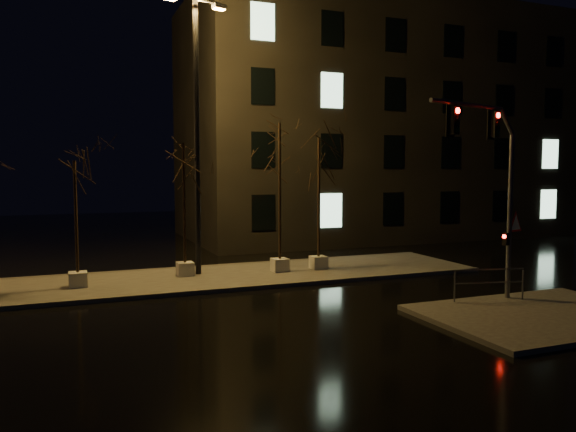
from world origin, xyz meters
name	(u,v)px	position (x,y,z in m)	size (l,w,h in m)	color
ground	(269,314)	(0.00, 0.00, 0.00)	(90.00, 90.00, 0.00)	black
median	(219,277)	(0.00, 6.00, 0.07)	(22.00, 5.00, 0.15)	#45423E
sidewalk_corner	(543,315)	(7.50, -3.50, 0.07)	(7.00, 5.00, 0.15)	#45423E
building	(371,126)	(14.00, 18.00, 7.50)	(25.00, 12.00, 15.00)	black
tree_1	(75,189)	(-5.42, 5.74, 3.76)	(1.80, 1.80, 4.75)	beige
tree_2	(184,173)	(-1.30, 6.48, 4.33)	(1.80, 1.80, 5.51)	beige
tree_3	(280,156)	(2.64, 5.97, 5.03)	(1.80, 1.80, 6.43)	beige
tree_4	(319,167)	(4.43, 5.93, 4.59)	(1.80, 1.80, 5.85)	beige
traffic_signal_mast	(494,175)	(7.03, -1.81, 4.29)	(4.96, 1.59, 6.31)	#54565B
streetlight_main	(197,117)	(-0.71, 6.65, 6.59)	(2.75, 1.06, 11.16)	black
guard_rail_a	(489,280)	(7.11, -1.62, 0.84)	(2.40, 0.59, 1.06)	#54565B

